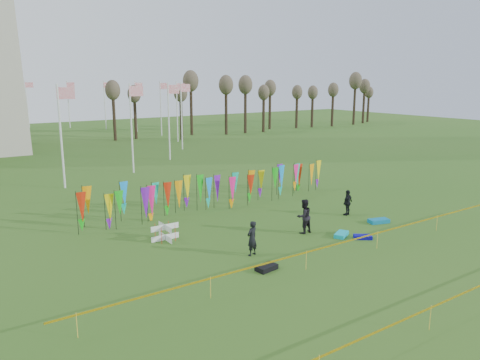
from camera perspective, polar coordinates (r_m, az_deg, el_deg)
ground at (r=23.92m, az=8.81°, el=-8.40°), size 160.00×160.00×0.00m
banner_row at (r=30.86m, az=-2.61°, el=-0.86°), size 18.64×0.64×2.26m
caution_tape_near at (r=22.38m, az=11.40°, el=-7.85°), size 26.00×0.02×0.90m
caution_tape_far at (r=18.93m, az=25.21°, el=-12.66°), size 26.00×0.02×0.90m
tree_line at (r=76.70m, az=4.13°, el=10.58°), size 53.92×1.92×7.84m
box_kite at (r=25.11m, az=-9.12°, el=-6.31°), size 0.81×0.81×0.90m
person_left at (r=22.67m, az=1.48°, el=-7.12°), size 0.73×0.61×1.72m
person_mid at (r=26.05m, az=7.79°, el=-4.40°), size 0.95×0.60×1.92m
person_right at (r=29.95m, az=12.99°, el=-2.70°), size 1.05×0.76×1.62m
kite_bag_turquoise at (r=26.11m, az=12.25°, el=-6.51°), size 1.19×0.96×0.21m
kite_bag_blue at (r=26.01m, az=14.74°, el=-6.73°), size 1.04×0.95×0.20m
kite_bag_black at (r=21.29m, az=3.25°, el=-10.61°), size 1.05×0.70×0.23m
kite_bag_teal at (r=29.03m, az=16.55°, el=-4.80°), size 1.32×0.89×0.23m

